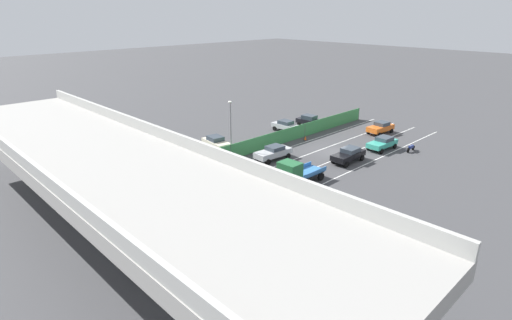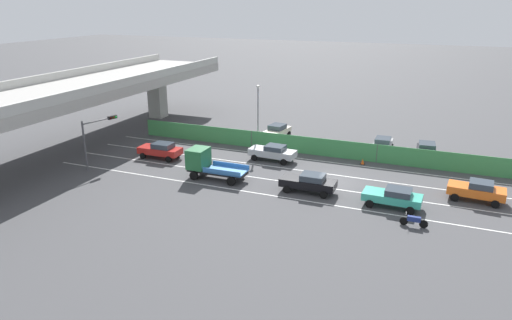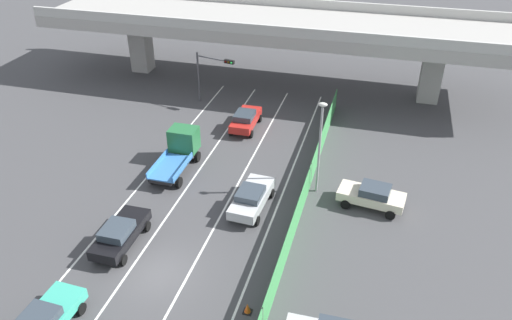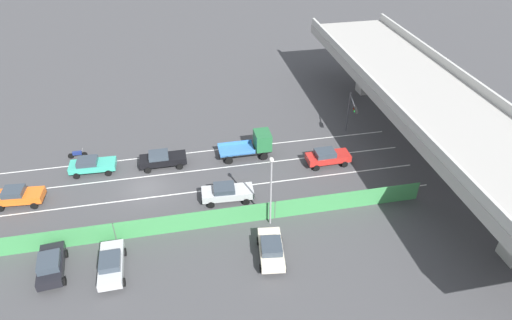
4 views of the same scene
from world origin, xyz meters
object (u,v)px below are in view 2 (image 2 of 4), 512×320
traffic_light (97,132)px  motorcycle (414,220)px  car_taxi_orange (477,190)px  parked_sedan_cream (277,131)px  street_lamp (258,110)px  car_sedan_red (161,150)px  car_sedan_black (309,182)px  car_sedan_silver (273,152)px  parked_wagon_silver (382,145)px  flatbed_truck_blue (207,163)px  traffic_cone (363,162)px  parked_sedan_dark (427,151)px  car_taxi_teal (393,196)px

traffic_light → motorcycle: bearing=-93.6°
car_taxi_orange → parked_sedan_cream: car_taxi_orange is taller
motorcycle → street_lamp: street_lamp is taller
car_sedan_red → car_sedan_black: size_ratio=0.95×
car_sedan_silver → parked_wagon_silver: size_ratio=1.05×
car_sedan_red → flatbed_truck_blue: size_ratio=0.82×
car_taxi_orange → motorcycle: car_taxi_orange is taller
traffic_light → car_sedan_black: bearing=-85.9°
flatbed_truck_blue → motorcycle: (-3.17, -18.22, -0.89)m
traffic_light → traffic_cone: (10.26, -23.42, -3.23)m
car_taxi_orange → flatbed_truck_blue: bearing=98.8°
car_sedan_black → motorcycle: size_ratio=2.39×
traffic_cone → parked_wagon_silver: bearing=-15.4°
flatbed_truck_blue → street_lamp: bearing=-4.1°
motorcycle → car_sedan_red: bearing=76.0°
parked_sedan_dark → traffic_cone: size_ratio=7.39×
parked_sedan_dark → street_lamp: (-2.16, 17.44, 3.22)m
car_sedan_red → motorcycle: (-6.25, -25.14, -0.45)m
car_sedan_black → traffic_cone: size_ratio=7.92×
car_sedan_black → car_taxi_teal: car_sedan_black is taller
car_sedan_silver → parked_wagon_silver: car_sedan_silver is taller
street_lamp → traffic_cone: 12.49m
car_sedan_black → traffic_cone: bearing=-18.6°
traffic_cone → parked_sedan_dark: bearing=-56.4°
parked_sedan_cream → car_taxi_teal: bearing=-134.6°
car_taxi_teal → street_lamp: street_lamp is taller
car_taxi_orange → traffic_cone: size_ratio=7.52×
car_taxi_orange → traffic_cone: bearing=61.4°
motorcycle → parked_sedan_cream: size_ratio=0.43×
parked_sedan_dark → traffic_cone: (-3.77, 5.68, -0.68)m
car_sedan_red → parked_wagon_silver: size_ratio=0.97×
motorcycle → traffic_cone: (12.10, 5.71, -0.19)m
car_sedan_silver → parked_sedan_dark: parked_sedan_dark is taller
car_sedan_silver → parked_wagon_silver: 11.93m
street_lamp → flatbed_truck_blue: bearing=175.9°
motorcycle → street_lamp: bearing=51.9°
car_sedan_silver → car_taxi_orange: car_taxi_orange is taller
car_sedan_silver → traffic_cone: size_ratio=8.14×
parked_sedan_dark → traffic_light: traffic_light is taller
car_sedan_red → parked_sedan_dark: bearing=-69.0°
flatbed_truck_blue → parked_sedan_cream: size_ratio=1.19×
car_taxi_teal → car_sedan_red: bearing=81.8°
car_taxi_teal → traffic_cone: car_taxi_teal is taller
street_lamp → traffic_cone: size_ratio=11.62×
parked_sedan_cream → traffic_cone: (-5.45, -10.95, -0.63)m
parked_sedan_dark → parked_sedan_cream: 16.71m
parked_sedan_dark → traffic_cone: parked_sedan_dark is taller
parked_sedan_dark → traffic_light: (-14.03, 29.10, 2.55)m
car_sedan_red → car_taxi_teal: car_sedan_red is taller
parked_wagon_silver → traffic_cone: 4.74m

